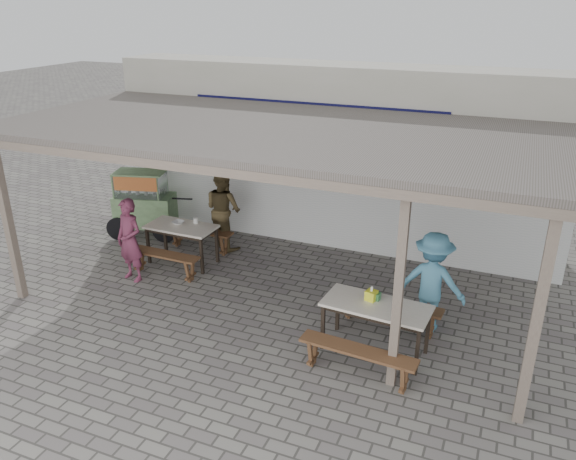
% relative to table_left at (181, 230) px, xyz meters
% --- Properties ---
extents(ground, '(60.00, 60.00, 0.00)m').
position_rel_table_left_xyz_m(ground, '(2.11, -1.17, -0.67)').
color(ground, slate).
rests_on(ground, ground).
extents(back_wall, '(9.00, 1.28, 3.50)m').
position_rel_table_left_xyz_m(back_wall, '(2.11, 2.41, 1.05)').
color(back_wall, beige).
rests_on(back_wall, ground).
extents(warung_roof, '(9.00, 4.21, 2.81)m').
position_rel_table_left_xyz_m(warung_roof, '(2.13, -0.27, 2.05)').
color(warung_roof, '#605652').
rests_on(warung_roof, ground).
extents(table_left, '(1.29, 0.68, 0.75)m').
position_rel_table_left_xyz_m(table_left, '(0.00, 0.00, 0.00)').
color(table_left, silver).
rests_on(table_left, ground).
extents(bench_left_street, '(1.39, 0.30, 0.45)m').
position_rel_table_left_xyz_m(bench_left_street, '(-0.01, -0.61, -0.33)').
color(bench_left_street, brown).
rests_on(bench_left_street, ground).
extents(bench_left_wall, '(1.39, 0.30, 0.45)m').
position_rel_table_left_xyz_m(bench_left_wall, '(0.01, 0.61, -0.33)').
color(bench_left_wall, brown).
rests_on(bench_left_wall, ground).
extents(table_right, '(1.52, 0.78, 0.75)m').
position_rel_table_left_xyz_m(table_right, '(4.07, -1.44, 0.00)').
color(table_right, silver).
rests_on(table_right, ground).
extents(bench_right_street, '(1.59, 0.40, 0.45)m').
position_rel_table_left_xyz_m(bench_right_street, '(4.02, -2.13, -0.33)').
color(bench_right_street, brown).
rests_on(bench_right_street, ground).
extents(bench_right_wall, '(1.59, 0.40, 0.45)m').
position_rel_table_left_xyz_m(bench_right_wall, '(4.12, -0.74, -0.33)').
color(bench_right_wall, brown).
rests_on(bench_right_wall, ground).
extents(vendor_cart, '(1.65, 1.01, 1.39)m').
position_rel_table_left_xyz_m(vendor_cart, '(-1.44, 0.84, 0.09)').
color(vendor_cart, '#80AA71').
rests_on(vendor_cart, ground).
extents(patron_street_side, '(0.61, 0.46, 1.50)m').
position_rel_table_left_xyz_m(patron_street_side, '(-0.46, -0.92, 0.08)').
color(patron_street_side, '#692B43').
rests_on(patron_street_side, ground).
extents(patron_wall_side, '(0.95, 0.85, 1.62)m').
position_rel_table_left_xyz_m(patron_wall_side, '(0.37, 0.95, 0.14)').
color(patron_wall_side, brown).
rests_on(patron_wall_side, ground).
extents(patron_right_table, '(1.03, 0.63, 1.55)m').
position_rel_table_left_xyz_m(patron_right_table, '(4.67, -0.53, 0.11)').
color(patron_right_table, teal).
rests_on(patron_right_table, ground).
extents(tissue_box, '(0.17, 0.17, 0.14)m').
position_rel_table_left_xyz_m(tissue_box, '(3.97, -1.34, 0.15)').
color(tissue_box, yellow).
rests_on(tissue_box, table_right).
extents(donation_box, '(0.17, 0.13, 0.10)m').
position_rel_table_left_xyz_m(donation_box, '(4.00, -1.30, 0.13)').
color(donation_box, '#31703E').
rests_on(donation_box, table_right).
extents(condiment_jar, '(0.09, 0.09, 0.10)m').
position_rel_table_left_xyz_m(condiment_jar, '(0.18, 0.23, 0.13)').
color(condiment_jar, silver).
rests_on(condiment_jar, table_left).
extents(condiment_bowl, '(0.24, 0.24, 0.05)m').
position_rel_table_left_xyz_m(condiment_bowl, '(-0.09, 0.05, 0.11)').
color(condiment_bowl, silver).
rests_on(condiment_bowl, table_left).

